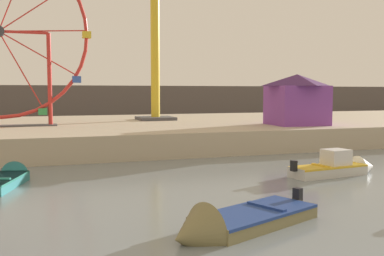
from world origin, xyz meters
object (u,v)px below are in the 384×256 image
Objects in this scene: motorboat_pale_grey at (340,167)px; motorboat_olive_wood at (229,224)px; motorboat_teal_painted at (8,178)px; carnival_booth_purple_stall at (297,99)px; drop_tower_yellow_tower at (155,16)px.

motorboat_olive_wood is (-7.83, -5.80, -0.12)m from motorboat_pale_grey.
motorboat_pale_grey reaches higher than motorboat_olive_wood.
motorboat_teal_painted is 19.54m from carnival_booth_purple_stall.
motorboat_olive_wood is at bearing -100.05° from drop_tower_yellow_tower.
drop_tower_yellow_tower is (4.32, 24.36, 9.37)m from motorboat_olive_wood.
motorboat_pale_grey is 1.14× the size of motorboat_teal_painted.
motorboat_olive_wood is 20.19m from carnival_booth_purple_stall.
motorboat_pale_grey is 21.03m from drop_tower_yellow_tower.
motorboat_teal_painted is at bearing 162.50° from motorboat_pale_grey.
carnival_booth_purple_stall reaches higher than motorboat_teal_painted.
motorboat_pale_grey is 0.96× the size of motorboat_olive_wood.
drop_tower_yellow_tower is at bearing 136.26° from carnival_booth_purple_stall.
drop_tower_yellow_tower reaches higher than motorboat_pale_grey.
carnival_booth_purple_stall is (17.78, 7.54, 2.93)m from motorboat_teal_painted.
motorboat_teal_painted is 0.25× the size of drop_tower_yellow_tower.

